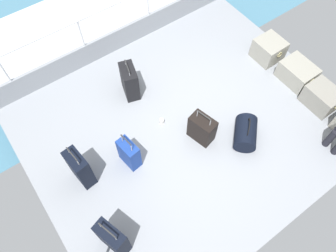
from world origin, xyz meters
TOP-DOWN VIEW (x-y plane):
  - ground_plane at (0.00, 0.00)m, footprint 4.40×5.20m
  - gunwale_port at (-2.17, 0.00)m, footprint 0.06×5.20m
  - railing_port at (-2.17, 0.00)m, footprint 0.04×4.20m
  - sea_wake at (-3.60, 0.00)m, footprint 12.00×12.00m
  - cargo_crate_0 at (-0.30, 2.15)m, footprint 0.53×0.48m
  - cargo_crate_1 at (0.40, 2.18)m, footprint 0.64×0.47m
  - cargo_crate_2 at (1.02, 2.11)m, footprint 0.60×0.43m
  - suitcase_0 at (-0.14, -1.88)m, footprint 0.42×0.25m
  - suitcase_1 at (0.03, -1.16)m, footprint 0.37×0.23m
  - suitcase_2 at (0.99, -2.00)m, footprint 0.47×0.31m
  - suitcase_3 at (-1.11, -0.42)m, footprint 0.48×0.35m
  - suitcase_4 at (0.33, 0.02)m, footprint 0.46×0.33m
  - duffel_bag at (0.78, 0.57)m, footprint 0.63×0.64m
  - paper_cup at (-0.26, -0.35)m, footprint 0.08×0.08m

SIDE VIEW (x-z plane):
  - sea_wake at x=-3.60m, z-range -0.35..-0.33m
  - ground_plane at x=0.00m, z-range -0.06..0.00m
  - paper_cup at x=-0.26m, z-range 0.00..0.10m
  - cargo_crate_1 at x=0.40m, z-range 0.00..0.36m
  - duffel_bag at x=0.78m, z-range -0.08..0.44m
  - cargo_crate_2 at x=1.02m, z-range 0.00..0.38m
  - cargo_crate_0 at x=-0.30m, z-range 0.00..0.40m
  - gunwale_port at x=-2.17m, z-range 0.00..0.45m
  - suitcase_4 at x=0.33m, z-range -0.08..0.59m
  - suitcase_1 at x=0.03m, z-range -0.09..0.62m
  - suitcase_3 at x=-1.11m, z-range -0.05..0.66m
  - suitcase_2 at x=0.99m, z-range -0.07..0.75m
  - suitcase_0 at x=-0.14m, z-range -0.07..0.76m
  - railing_port at x=-2.17m, z-range 0.27..1.29m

